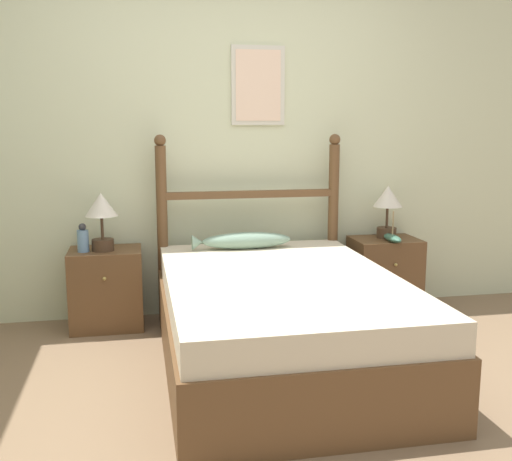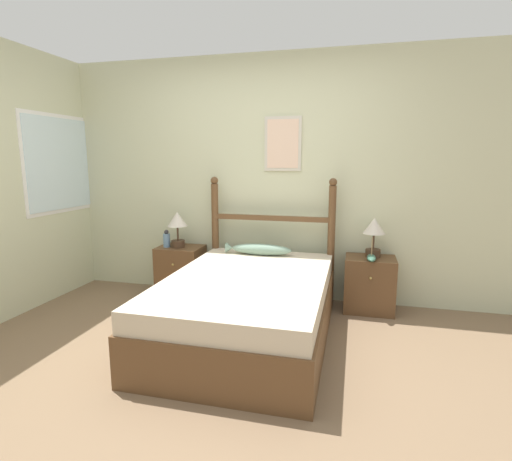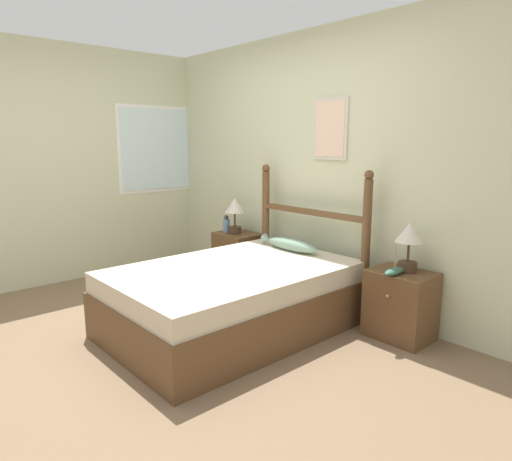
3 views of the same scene
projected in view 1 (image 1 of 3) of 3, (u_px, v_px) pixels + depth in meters
The scene contains 11 objects.
ground_plane at pixel (275, 418), 2.83m from camera, with size 16.00×16.00×0.00m, color #7A6047.
wall_back at pixel (222, 137), 4.28m from camera, with size 6.40×0.08×2.55m.
bed at pixel (281, 321), 3.40m from camera, with size 1.31×1.96×0.54m.
headboard at pixel (250, 220), 4.24m from camera, with size 1.31×0.08×1.30m.
nightstand_left at pixel (107, 288), 4.06m from camera, with size 0.48×0.39×0.54m.
nightstand_right at pixel (384, 274), 4.44m from camera, with size 0.48×0.39×0.54m.
table_lamp_left at pixel (101, 212), 3.94m from camera, with size 0.21×0.21×0.39m.
table_lamp_right at pixel (388, 203), 4.39m from camera, with size 0.21×0.21×0.39m.
bottle at pixel (83, 239), 3.93m from camera, with size 0.07×0.07×0.19m.
model_boat at pixel (392, 238), 4.28m from camera, with size 0.08×0.24×0.22m.
fish_pillow at pixel (243, 241), 4.05m from camera, with size 0.68×0.14×0.11m.
Camera 1 is at (-0.60, -2.56, 1.37)m, focal length 42.00 mm.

